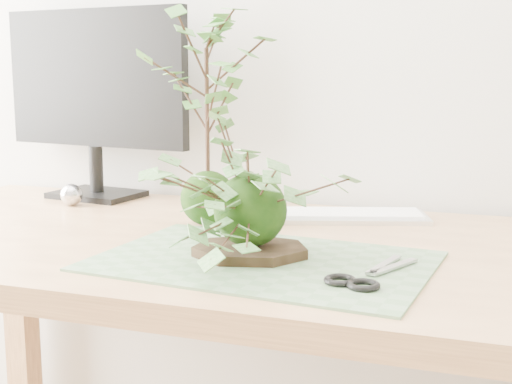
{
  "coord_description": "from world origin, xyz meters",
  "views": [
    {
      "loc": [
        0.36,
        0.12,
        1.03
      ],
      "look_at": [
        0.0,
        1.14,
        0.84
      ],
      "focal_mm": 50.0,
      "sensor_mm": 36.0,
      "label": 1
    }
  ],
  "objects_px": {
    "ivy_kokedama": "(250,176)",
    "keyboard": "(325,215)",
    "maple_kokedama": "(206,62)",
    "desk": "(268,292)",
    "monitor": "(95,90)"
  },
  "relations": [
    {
      "from": "ivy_kokedama",
      "to": "keyboard",
      "type": "height_order",
      "value": "ivy_kokedama"
    },
    {
      "from": "monitor",
      "to": "ivy_kokedama",
      "type": "bearing_deg",
      "value": -29.46
    },
    {
      "from": "ivy_kokedama",
      "to": "keyboard",
      "type": "relative_size",
      "value": 0.97
    },
    {
      "from": "maple_kokedama",
      "to": "monitor",
      "type": "relative_size",
      "value": 0.9
    },
    {
      "from": "ivy_kokedama",
      "to": "maple_kokedama",
      "type": "distance_m",
      "value": 0.3
    },
    {
      "from": "desk",
      "to": "ivy_kokedama",
      "type": "height_order",
      "value": "ivy_kokedama"
    },
    {
      "from": "ivy_kokedama",
      "to": "monitor",
      "type": "bearing_deg",
      "value": 142.6
    },
    {
      "from": "desk",
      "to": "keyboard",
      "type": "height_order",
      "value": "keyboard"
    },
    {
      "from": "maple_kokedama",
      "to": "keyboard",
      "type": "bearing_deg",
      "value": 33.41
    },
    {
      "from": "maple_kokedama",
      "to": "ivy_kokedama",
      "type": "bearing_deg",
      "value": -51.6
    },
    {
      "from": "maple_kokedama",
      "to": "desk",
      "type": "bearing_deg",
      "value": -30.05
    },
    {
      "from": "desk",
      "to": "keyboard",
      "type": "distance_m",
      "value": 0.23
    },
    {
      "from": "desk",
      "to": "monitor",
      "type": "relative_size",
      "value": 3.39
    },
    {
      "from": "desk",
      "to": "monitor",
      "type": "bearing_deg",
      "value": 150.81
    },
    {
      "from": "keyboard",
      "to": "monitor",
      "type": "relative_size",
      "value": 0.87
    }
  ]
}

